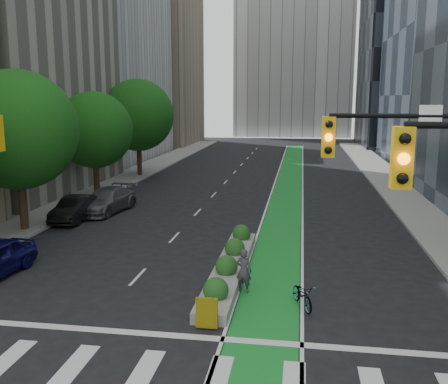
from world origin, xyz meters
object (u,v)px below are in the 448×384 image
(median_planter, at_px, (230,265))
(bicycle, at_px, (303,295))
(cyclist, at_px, (244,271))
(parked_car_left_far, at_px, (107,200))
(parked_car_left_mid, at_px, (75,209))

(median_planter, xyz_separation_m, bicycle, (3.00, -3.02, 0.07))
(median_planter, relative_size, cyclist, 6.08)
(parked_car_left_far, bearing_deg, bicycle, -38.79)
(cyclist, xyz_separation_m, parked_car_left_mid, (-11.30, 9.65, -0.12))
(cyclist, relative_size, parked_car_left_far, 0.32)
(bicycle, bearing_deg, parked_car_left_mid, 119.89)
(bicycle, distance_m, parked_car_left_far, 18.15)
(bicycle, relative_size, cyclist, 1.00)
(cyclist, xyz_separation_m, parked_car_left_far, (-10.29, 12.10, -0.07))
(cyclist, distance_m, parked_car_left_mid, 14.86)
(parked_car_left_mid, bearing_deg, median_planter, -37.24)
(parked_car_left_mid, height_order, parked_car_left_far, parked_car_left_far)
(median_planter, xyz_separation_m, cyclist, (0.80, -1.95, 0.47))
(bicycle, xyz_separation_m, parked_car_left_far, (-12.49, 13.16, 0.33))
(bicycle, bearing_deg, cyclist, 132.57)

